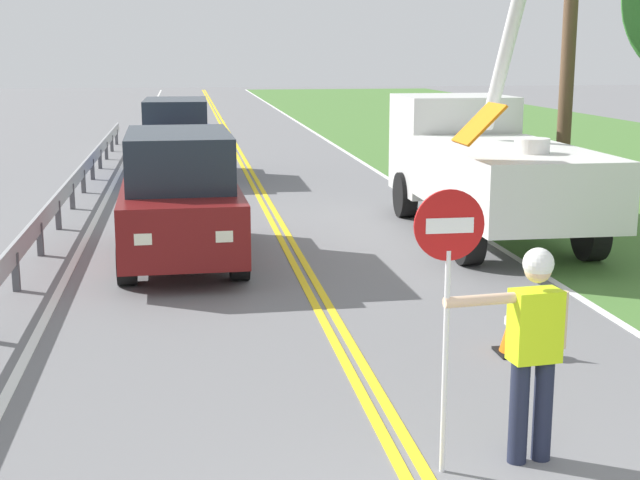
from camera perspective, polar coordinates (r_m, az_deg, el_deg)
name	(u,v)px	position (r m, az deg, el deg)	size (l,w,h in m)	color
centerline_yellow_left	(248,177)	(24.47, -4.54, 3.95)	(0.11, 110.00, 0.01)	yellow
centerline_yellow_right	(255,177)	(24.48, -4.12, 3.97)	(0.11, 110.00, 0.01)	yellow
edge_line_right	(382,175)	(25.00, 3.95, 4.13)	(0.12, 110.00, 0.01)	silver
edge_line_left	(115,180)	(24.48, -12.78, 3.70)	(0.12, 110.00, 0.01)	silver
flagger_worker	(533,341)	(7.61, 13.29, -6.24)	(1.08, 0.28, 1.83)	#1E2338
stop_sign_paddle	(448,268)	(7.10, 8.07, -1.78)	(0.56, 0.04, 2.33)	silver
utility_bucket_truck	(482,157)	(17.13, 10.21, 5.20)	(2.69, 6.82, 5.98)	silver
oncoming_suv_nearest	(180,196)	(14.73, -8.82, 2.73)	(2.00, 4.64, 2.10)	maroon
oncoming_suv_second	(177,138)	(24.51, -9.03, 6.34)	(1.97, 4.63, 2.10)	navy
traffic_cone_lead	(515,325)	(10.46, 12.23, -5.26)	(0.40, 0.40, 0.70)	orange
guardrail_left_shoulder	(65,193)	(19.07, -15.79, 2.85)	(0.10, 32.00, 0.71)	#9EA0A3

